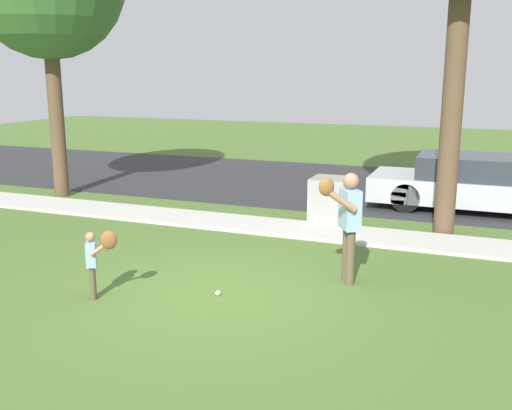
% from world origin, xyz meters
% --- Properties ---
extents(ground_plane, '(48.00, 48.00, 0.00)m').
position_xyz_m(ground_plane, '(0.00, 3.50, 0.00)').
color(ground_plane, '#4C6B2D').
extents(sidewalk_strip, '(36.00, 1.20, 0.06)m').
position_xyz_m(sidewalk_strip, '(0.00, 3.60, 0.03)').
color(sidewalk_strip, beige).
rests_on(sidewalk_strip, ground).
extents(road_surface, '(36.00, 6.80, 0.02)m').
position_xyz_m(road_surface, '(0.00, 8.60, 0.01)').
color(road_surface, '#2D2D30').
rests_on(road_surface, ground).
extents(person_adult, '(0.58, 0.82, 1.65)m').
position_xyz_m(person_adult, '(1.56, 1.06, 1.02)').
color(person_adult, brown).
rests_on(person_adult, ground).
extents(person_child, '(0.54, 0.29, 1.00)m').
position_xyz_m(person_child, '(-1.44, -0.82, 0.65)').
color(person_child, brown).
rests_on(person_child, ground).
extents(baseball, '(0.07, 0.07, 0.07)m').
position_xyz_m(baseball, '(0.02, -0.10, 0.04)').
color(baseball, white).
rests_on(baseball, ground).
extents(utility_cabinet, '(0.74, 0.78, 0.93)m').
position_xyz_m(utility_cabinet, '(0.42, 4.54, 0.46)').
color(utility_cabinet, gray).
rests_on(utility_cabinet, ground).
extents(parked_sedan_silver, '(4.60, 1.80, 1.23)m').
position_xyz_m(parked_sedan_silver, '(3.22, 6.72, 0.62)').
color(parked_sedan_silver, silver).
rests_on(parked_sedan_silver, road_surface).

